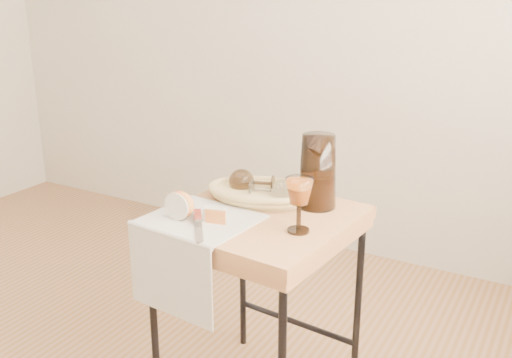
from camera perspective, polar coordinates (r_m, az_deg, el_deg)
The scene contains 10 objects.
side_table at distance 1.97m, azimuth 0.29°, elevation -12.75°, with size 0.54×0.54×0.69m, color brown, non-canonical shape.
tea_towel at distance 1.78m, azimuth -5.41°, elevation -3.92°, with size 0.31×0.28×0.01m, color silver.
bread_basket at distance 1.92m, azimuth 0.40°, elevation -1.48°, with size 0.31×0.22×0.05m, color #957D57, non-canonical shape.
goblet_lying_a at distance 1.93m, azimuth -0.11°, elevation -0.35°, with size 0.14×0.08×0.08m, color brown, non-canonical shape.
goblet_lying_b at distance 1.87m, azimuth 1.35°, elevation -1.08°, with size 0.13×0.08×0.08m, color white, non-canonical shape.
pitcher at distance 1.85m, azimuth 6.01°, elevation 0.76°, with size 0.16×0.24×0.28m, color black, non-canonical shape.
wine_goblet at distance 1.67m, azimuth 4.20°, elevation -2.53°, with size 0.08×0.08×0.16m, color white, non-canonical shape.
apple_half at distance 1.78m, azimuth -7.30°, elevation -2.46°, with size 0.09×0.05×0.09m, color red.
apple_wedge at distance 1.75m, azimuth -4.04°, elevation -3.43°, with size 0.06×0.03×0.04m, color beige.
table_knife at distance 1.72m, azimuth -5.60°, elevation -4.37°, with size 0.22×0.02×0.02m, color silver, non-canonical shape.
Camera 1 is at (1.52, -0.97, 1.37)m, focal length 41.18 mm.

